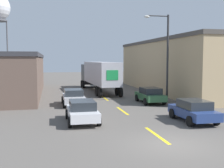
{
  "coord_description": "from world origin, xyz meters",
  "views": [
    {
      "loc": [
        -5.69,
        -12.56,
        4.18
      ],
      "look_at": [
        -0.07,
        12.94,
        1.89
      ],
      "focal_mm": 45.0,
      "sensor_mm": 36.0,
      "label": 1
    }
  ],
  "objects_px": {
    "parked_car_right_near": "(193,110)",
    "street_lamp": "(165,52)",
    "semi_truck": "(98,74)",
    "parked_car_right_mid": "(150,95)",
    "parked_car_left_far": "(73,97)",
    "parked_car_left_near": "(82,111)"
  },
  "relations": [
    {
      "from": "semi_truck",
      "to": "parked_car_right_mid",
      "type": "relative_size",
      "value": 3.32
    },
    {
      "from": "parked_car_right_mid",
      "to": "parked_car_left_far",
      "type": "bearing_deg",
      "value": 178.37
    },
    {
      "from": "parked_car_right_near",
      "to": "street_lamp",
      "type": "distance_m",
      "value": 9.79
    },
    {
      "from": "parked_car_left_near",
      "to": "street_lamp",
      "type": "height_order",
      "value": "street_lamp"
    },
    {
      "from": "parked_car_right_mid",
      "to": "street_lamp",
      "type": "relative_size",
      "value": 0.49
    },
    {
      "from": "parked_car_left_far",
      "to": "parked_car_right_mid",
      "type": "xyz_separation_m",
      "value": [
        7.33,
        -0.21,
        0.0
      ]
    },
    {
      "from": "parked_car_right_mid",
      "to": "parked_car_right_near",
      "type": "bearing_deg",
      "value": -90.0
    },
    {
      "from": "semi_truck",
      "to": "parked_car_right_mid",
      "type": "height_order",
      "value": "semi_truck"
    },
    {
      "from": "parked_car_right_near",
      "to": "semi_truck",
      "type": "bearing_deg",
      "value": 99.59
    },
    {
      "from": "semi_truck",
      "to": "street_lamp",
      "type": "bearing_deg",
      "value": -68.05
    },
    {
      "from": "parked_car_left_far",
      "to": "street_lamp",
      "type": "bearing_deg",
      "value": 1.12
    },
    {
      "from": "semi_truck",
      "to": "parked_car_left_far",
      "type": "height_order",
      "value": "semi_truck"
    },
    {
      "from": "parked_car_right_near",
      "to": "parked_car_left_far",
      "type": "bearing_deg",
      "value": 130.54
    },
    {
      "from": "parked_car_left_far",
      "to": "parked_car_right_mid",
      "type": "bearing_deg",
      "value": -1.63
    },
    {
      "from": "parked_car_right_near",
      "to": "parked_car_right_mid",
      "type": "bearing_deg",
      "value": 90.0
    },
    {
      "from": "semi_truck",
      "to": "parked_car_right_near",
      "type": "bearing_deg",
      "value": -83.46
    },
    {
      "from": "parked_car_left_near",
      "to": "street_lamp",
      "type": "distance_m",
      "value": 12.28
    },
    {
      "from": "semi_truck",
      "to": "parked_car_left_far",
      "type": "bearing_deg",
      "value": -114.3
    },
    {
      "from": "parked_car_left_near",
      "to": "parked_car_left_far",
      "type": "distance_m",
      "value": 7.17
    },
    {
      "from": "semi_truck",
      "to": "street_lamp",
      "type": "relative_size",
      "value": 1.64
    },
    {
      "from": "parked_car_left_near",
      "to": "parked_car_left_far",
      "type": "xyz_separation_m",
      "value": [
        0.0,
        7.17,
        0.0
      ]
    },
    {
      "from": "parked_car_left_far",
      "to": "semi_truck",
      "type": "bearing_deg",
      "value": 68.75
    }
  ]
}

